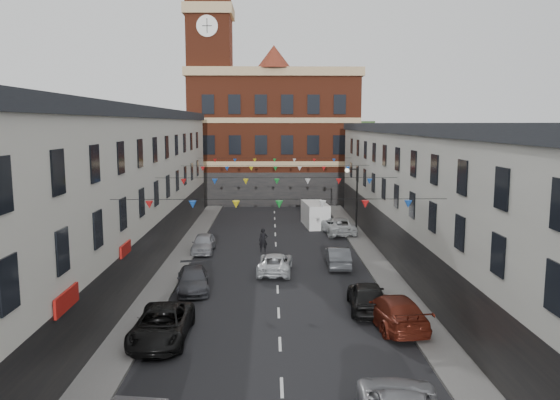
{
  "coord_description": "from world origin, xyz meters",
  "views": [
    {
      "loc": [
        -0.39,
        -30.96,
        9.69
      ],
      "look_at": [
        0.28,
        8.32,
        4.14
      ],
      "focal_mm": 35.0,
      "sensor_mm": 36.0,
      "label": 1
    }
  ],
  "objects": [
    {
      "name": "car_right_d",
      "position": [
        4.6,
        -3.73,
        0.78
      ],
      "size": [
        2.12,
        4.69,
        1.56
      ],
      "primitive_type": "imported",
      "rotation": [
        0.0,
        0.0,
        3.08
      ],
      "color": "black",
      "rests_on": "ground"
    },
    {
      "name": "terrace_right",
      "position": [
        11.78,
        1.0,
        4.85
      ],
      "size": [
        8.4,
        56.0,
        9.7
      ],
      "color": "beige",
      "rests_on": "ground"
    },
    {
      "name": "pavement_right",
      "position": [
        6.9,
        2.0,
        0.07
      ],
      "size": [
        1.8,
        64.0,
        0.15
      ],
      "primitive_type": "cube",
      "color": "#605E5B",
      "rests_on": "ground"
    },
    {
      "name": "civic_building",
      "position": [
        0.0,
        37.95,
        8.14
      ],
      "size": [
        20.6,
        13.3,
        18.5
      ],
      "color": "maroon",
      "rests_on": "ground"
    },
    {
      "name": "distant_hill",
      "position": [
        -4.0,
        62.0,
        5.0
      ],
      "size": [
        40.0,
        14.0,
        10.0
      ],
      "primitive_type": "cube",
      "color": "#304D24",
      "rests_on": "ground"
    },
    {
      "name": "car_left_e",
      "position": [
        -5.5,
        9.49,
        0.69
      ],
      "size": [
        1.67,
        4.05,
        1.37
      ],
      "primitive_type": "imported",
      "rotation": [
        0.0,
        0.0,
        0.01
      ],
      "color": "#96989E",
      "rests_on": "ground"
    },
    {
      "name": "pedestrian",
      "position": [
        -0.97,
        9.41,
        0.9
      ],
      "size": [
        0.68,
        0.47,
        1.8
      ],
      "primitive_type": "imported",
      "rotation": [
        0.0,
        0.0,
        0.07
      ],
      "color": "black",
      "rests_on": "ground"
    },
    {
      "name": "pavement_left",
      "position": [
        -6.9,
        2.0,
        0.07
      ],
      "size": [
        1.8,
        64.0,
        0.15
      ],
      "primitive_type": "cube",
      "color": "#605E5B",
      "rests_on": "ground"
    },
    {
      "name": "street_lamp",
      "position": [
        6.55,
        14.0,
        3.9
      ],
      "size": [
        1.1,
        0.36,
        6.0
      ],
      "color": "black",
      "rests_on": "ground"
    },
    {
      "name": "car_right_c",
      "position": [
        5.5,
        -5.91,
        0.77
      ],
      "size": [
        2.8,
        5.52,
        1.53
      ],
      "primitive_type": "imported",
      "rotation": [
        0.0,
        0.0,
        3.27
      ],
      "color": "maroon",
      "rests_on": "ground"
    },
    {
      "name": "white_van",
      "position": [
        3.8,
        19.88,
        1.12
      ],
      "size": [
        2.45,
        5.25,
        2.25
      ],
      "primitive_type": "cube",
      "rotation": [
        0.0,
        0.0,
        0.1
      ],
      "color": "white",
      "rests_on": "ground"
    },
    {
      "name": "terrace_left",
      "position": [
        -11.78,
        1.0,
        5.35
      ],
      "size": [
        8.4,
        56.0,
        10.7
      ],
      "color": "beige",
      "rests_on": "ground"
    },
    {
      "name": "car_left_d",
      "position": [
        -4.95,
        -0.03,
        0.65
      ],
      "size": [
        2.42,
        4.68,
        1.3
      ],
      "primitive_type": "imported",
      "rotation": [
        0.0,
        0.0,
        0.14
      ],
      "color": "#3A3B41",
      "rests_on": "ground"
    },
    {
      "name": "ground",
      "position": [
        0.0,
        0.0,
        0.0
      ],
      "size": [
        160.0,
        160.0,
        0.0
      ],
      "primitive_type": "plane",
      "color": "black",
      "rests_on": "ground"
    },
    {
      "name": "car_right_e",
      "position": [
        4.16,
        5.07,
        0.69
      ],
      "size": [
        1.58,
        4.24,
        1.39
      ],
      "primitive_type": "imported",
      "rotation": [
        0.0,
        0.0,
        3.11
      ],
      "color": "#45474C",
      "rests_on": "ground"
    },
    {
      "name": "car_right_f",
      "position": [
        5.5,
        16.14,
        0.74
      ],
      "size": [
        3.01,
        5.55,
        1.48
      ],
      "primitive_type": "imported",
      "rotation": [
        0.0,
        0.0,
        3.25
      ],
      "color": "#BABDBF",
      "rests_on": "ground"
    },
    {
      "name": "car_left_c",
      "position": [
        -5.31,
        -7.45,
        0.72
      ],
      "size": [
        2.42,
        5.2,
        1.44
      ],
      "primitive_type": "imported",
      "rotation": [
        0.0,
        0.0,
        -0.01
      ],
      "color": "black",
      "rests_on": "ground"
    },
    {
      "name": "moving_car",
      "position": [
        -0.12,
        3.68,
        0.64
      ],
      "size": [
        2.46,
        4.76,
        1.28
      ],
      "primitive_type": "imported",
      "rotation": [
        0.0,
        0.0,
        3.07
      ],
      "color": "silver",
      "rests_on": "ground"
    },
    {
      "name": "clock_tower",
      "position": [
        -7.5,
        35.0,
        14.93
      ],
      "size": [
        5.6,
        5.6,
        30.0
      ],
      "color": "maroon",
      "rests_on": "ground"
    }
  ]
}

